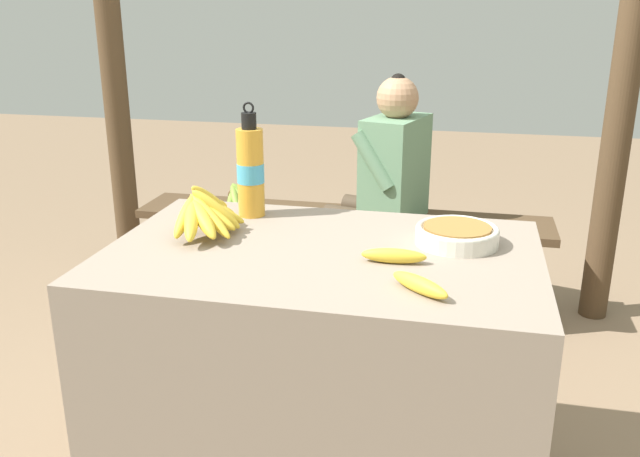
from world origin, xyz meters
TOP-DOWN VIEW (x-y plane):
  - market_counter at (0.00, 0.00)m, footprint 1.12×0.73m
  - banana_bunch_ripe at (-0.34, 0.05)m, footprint 0.17×0.32m
  - serving_bowl at (0.34, 0.12)m, footprint 0.22×0.22m
  - water_bottle at (-0.27, 0.25)m, footprint 0.08×0.08m
  - loose_banana_front at (0.27, -0.22)m, footprint 0.15×0.13m
  - loose_banana_side at (0.19, -0.05)m, footprint 0.16×0.05m
  - wooden_bench at (-0.19, 1.28)m, footprint 1.87×0.32m
  - seated_vendor at (-0.00, 1.26)m, footprint 0.46×0.43m
  - banana_bunch_green at (-0.68, 1.28)m, footprint 0.16×0.25m
  - support_post_near at (-1.35, 1.44)m, footprint 0.12×0.12m
  - support_post_far at (0.96, 1.44)m, footprint 0.12×0.12m

SIDE VIEW (x-z plane):
  - market_counter at x=0.00m, z-range 0.00..0.76m
  - wooden_bench at x=-0.19m, z-range 0.16..0.61m
  - banana_bunch_green at x=-0.68m, z-range 0.45..0.57m
  - seated_vendor at x=0.00m, z-range 0.09..1.18m
  - loose_banana_front at x=0.27m, z-range 0.76..0.80m
  - loose_banana_side at x=0.19m, z-range 0.76..0.80m
  - serving_bowl at x=0.34m, z-range 0.76..0.81m
  - banana_bunch_ripe at x=-0.34m, z-range 0.75..0.90m
  - water_bottle at x=-0.27m, z-range 0.73..1.07m
  - support_post_near at x=-1.35m, z-range 0.00..2.22m
  - support_post_far at x=0.96m, z-range 0.00..2.22m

